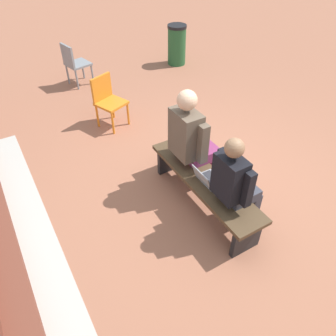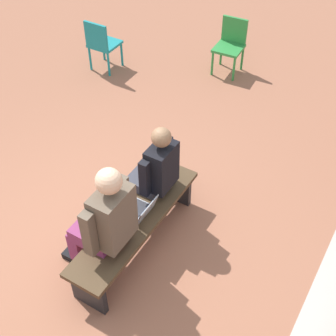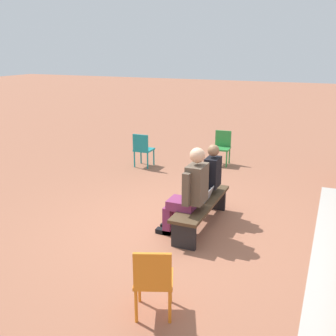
{
  "view_description": "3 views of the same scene",
  "coord_description": "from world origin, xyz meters",
  "views": [
    {
      "loc": [
        -2.42,
        2.17,
        3.06
      ],
      "look_at": [
        0.09,
        0.68,
        0.58
      ],
      "focal_mm": 35.0,
      "sensor_mm": 36.0,
      "label": 1
    },
    {
      "loc": [
        2.29,
        2.17,
        4.02
      ],
      "look_at": [
        -0.56,
        0.46,
        0.89
      ],
      "focal_mm": 50.0,
      "sensor_mm": 36.0,
      "label": 2
    },
    {
      "loc": [
        5.51,
        2.17,
        2.84
      ],
      "look_at": [
        0.07,
        -0.17,
        1.02
      ],
      "focal_mm": 42.0,
      "sensor_mm": 36.0,
      "label": 3
    }
  ],
  "objects": [
    {
      "name": "plastic_chair_foreground",
      "position": [
        2.2,
        0.58,
        0.48
      ],
      "size": [
        0.55,
        0.55,
        0.84
      ],
      "color": "orange",
      "rests_on": "ground"
    },
    {
      "name": "person_student",
      "position": [
        -0.61,
        0.26,
        0.7
      ],
      "size": [
        0.52,
        0.65,
        1.3
      ],
      "color": "#383842",
      "rests_on": "ground"
    },
    {
      "name": "laptop",
      "position": [
        -0.23,
        0.34,
        0.5
      ],
      "size": [
        0.32,
        0.29,
        0.21
      ],
      "color": "#9EA0A5",
      "rests_on": "bench"
    },
    {
      "name": "bench",
      "position": [
        -0.16,
        0.32,
        0.35
      ],
      "size": [
        1.8,
        0.44,
        0.45
      ],
      "color": "#4C3823",
      "rests_on": "ground"
    },
    {
      "name": "concrete_strip",
      "position": [
        -0.16,
        2.27,
        0.0
      ],
      "size": [
        5.67,
        0.4,
        0.01
      ],
      "primitive_type": "cube",
      "color": "#B7B2A8",
      "rests_on": "ground"
    },
    {
      "name": "ground_plane",
      "position": [
        0.0,
        0.0,
        0.0
      ],
      "size": [
        60.0,
        60.0,
        0.0
      ],
      "primitive_type": "plane",
      "color": "#9E6047"
    },
    {
      "name": "plastic_chair_by_pillar",
      "position": [
        -3.85,
        -0.38,
        0.48
      ],
      "size": [
        0.45,
        0.45,
        0.84
      ],
      "color": "#2D893D",
      "rests_on": "ground"
    },
    {
      "name": "person_adult",
      "position": [
        0.22,
        0.25,
        0.76
      ],
      "size": [
        0.6,
        0.76,
        1.44
      ],
      "color": "#7F2D5B",
      "rests_on": "ground"
    },
    {
      "name": "plastic_chair_mid_courtyard",
      "position": [
        -2.83,
        -2.1,
        0.48
      ],
      "size": [
        0.42,
        0.42,
        0.84
      ],
      "color": "teal",
      "rests_on": "ground"
    }
  ]
}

